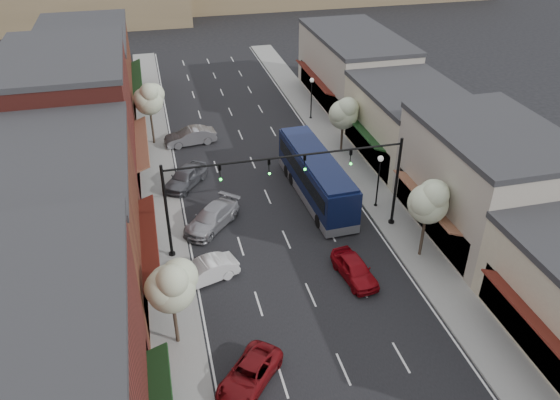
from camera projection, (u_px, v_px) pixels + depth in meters
ground at (320, 317)px, 32.10m from camera, size 160.00×160.00×0.00m
sidewalk_left at (158, 181)px, 45.59m from camera, size 2.80×73.00×0.15m
sidewalk_right at (347, 159)px, 49.03m from camera, size 2.80×73.00×0.15m
curb_left at (175, 179)px, 45.87m from camera, size 0.25×73.00×0.17m
curb_right at (333, 161)px, 48.74m from camera, size 0.25×73.00×0.17m
bldg_left_midnear at (59, 229)px, 31.67m from camera, size 10.14×14.10×9.40m
bldg_left_midfar at (73, 122)px, 42.82m from camera, size 10.14×14.10×10.90m
bldg_left_far at (87, 73)px, 56.66m from camera, size 10.14×18.10×8.40m
bldg_right_midnear at (485, 182)px, 37.79m from camera, size 9.14×12.10×7.90m
bldg_right_midfar at (408, 124)px, 48.07m from camera, size 9.14×12.10×6.40m
bldg_right_far at (353, 69)px, 59.36m from camera, size 9.14×16.10×7.40m
signal_mast_right at (366, 173)px, 37.40m from camera, size 8.22×0.46×7.00m
signal_mast_left at (202, 194)px, 35.10m from camera, size 8.22×0.46×7.00m
tree_right_near at (430, 201)px, 34.71m from camera, size 2.85×2.65×5.95m
tree_right_far at (344, 112)px, 48.14m from camera, size 2.85×2.65×5.43m
tree_left_near at (171, 285)px, 28.13m from camera, size 2.85×2.65×5.69m
tree_left_far at (149, 98)px, 49.36m from camera, size 2.85×2.65×6.13m
lamp_post_near at (379, 173)px, 40.77m from camera, size 0.44×0.44×4.44m
lamp_post_far at (312, 92)px, 55.19m from camera, size 0.44×0.44×4.44m
coach_bus at (316, 176)px, 42.68m from camera, size 3.07×11.95×3.62m
red_hatchback at (355, 269)px, 34.77m from camera, size 2.25×4.43×1.44m
parked_car_a at (249, 375)px, 27.74m from camera, size 4.35×4.60×1.21m
parked_car_b at (204, 272)px, 34.51m from camera, size 4.70×2.81×1.46m
parked_car_c at (212, 218)px, 39.68m from camera, size 5.08×5.30×1.52m
parked_car_d at (185, 177)px, 44.72m from camera, size 4.41×4.98×1.63m
parked_car_e at (190, 136)px, 51.38m from camera, size 4.96×2.28×1.58m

